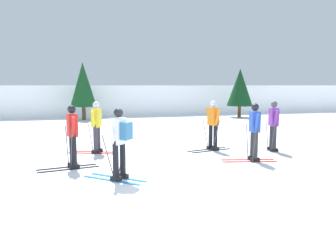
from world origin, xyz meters
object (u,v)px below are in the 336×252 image
skier_red (72,135)px  skier_purple (273,125)px  skier_white (120,140)px  skier_blue (254,130)px  conifer_far_centre (240,87)px  skier_orange (213,124)px  skier_yellow (96,126)px  conifer_far_right (83,85)px

skier_red → skier_purple: bearing=5.6°
skier_white → skier_blue: same height
skier_blue → skier_purple: same height
skier_blue → conifer_far_centre: size_ratio=0.50×
skier_white → skier_orange: (3.58, 2.91, -0.04)m
skier_orange → conifer_far_centre: bearing=58.5°
skier_yellow → skier_red: same height
skier_blue → conifer_far_centre: bearing=64.3°
skier_purple → conifer_far_centre: conifer_far_centre is taller
conifer_far_centre → skier_orange: bearing=-121.5°
conifer_far_right → conifer_far_centre: conifer_far_right is taller
skier_red → conifer_far_right: size_ratio=0.46×
skier_orange → skier_red: same height
skier_white → skier_purple: same height
skier_white → skier_yellow: bearing=95.3°
skier_red → skier_purple: 6.57m
skier_white → skier_orange: same height
skier_purple → conifer_far_centre: (4.71, 11.51, 1.18)m
skier_white → conifer_far_centre: size_ratio=0.50×
skier_orange → conifer_far_centre: 12.67m
skier_yellow → conifer_far_right: conifer_far_right is taller
skier_orange → skier_purple: bearing=-21.8°
skier_orange → skier_purple: size_ratio=1.00×
skier_white → conifer_far_centre: bearing=53.4°
skier_orange → skier_purple: (1.88, -0.75, -0.00)m
skier_yellow → conifer_far_centre: size_ratio=0.50×
skier_orange → skier_red: bearing=-163.4°
skier_blue → skier_orange: same height
skier_white → skier_blue: bearing=13.8°
skier_yellow → skier_red: (-0.76, -1.94, 0.00)m
skier_blue → skier_yellow: size_ratio=1.00×
skier_blue → skier_white: bearing=-166.2°
skier_white → skier_purple: (5.46, 2.16, -0.04)m
conifer_far_centre → skier_red: bearing=-132.8°
skier_red → skier_yellow: bearing=68.7°
skier_blue → skier_purple: bearing=40.1°
skier_yellow → conifer_far_centre: conifer_far_centre is taller
skier_white → conifer_far_centre: (10.17, 13.67, 1.14)m
skier_yellow → conifer_far_right: (-0.12, 11.33, 1.37)m
skier_white → conifer_far_right: conifer_far_right is taller
skier_yellow → skier_red: bearing=-111.3°
skier_white → conifer_far_right: size_ratio=0.46×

